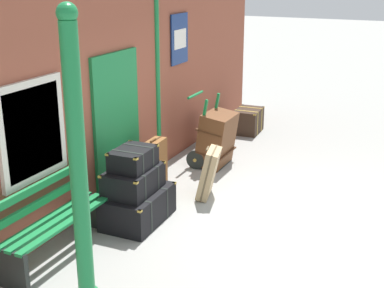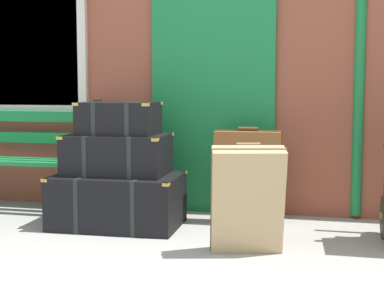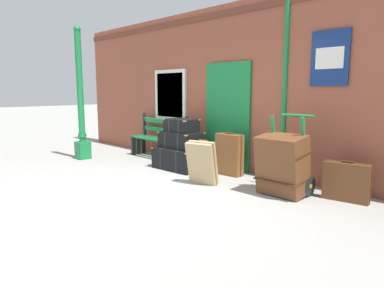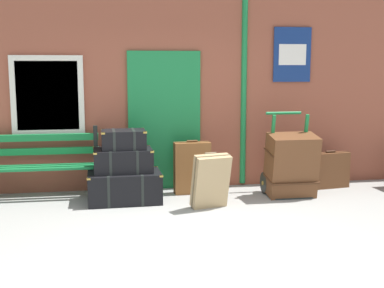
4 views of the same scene
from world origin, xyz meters
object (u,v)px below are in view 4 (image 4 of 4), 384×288
object	(u,v)px
suitcase_charcoal	(192,168)
platform_bench	(42,167)
steamer_trunk_middle	(123,160)
porters_trolley	(287,176)
suitcase_umber	(330,170)
steamer_trunk_base	(124,187)
steamer_trunk_top	(124,139)
large_brown_trunk	(291,165)
suitcase_tan	(211,181)

from	to	relation	value
suitcase_charcoal	platform_bench	bearing A→B (deg)	177.21
steamer_trunk_middle	porters_trolley	xyz separation A→B (m)	(2.40, 0.01, -0.31)
suitcase_charcoal	suitcase_umber	distance (m)	2.16
steamer_trunk_base	suitcase_charcoal	size ratio (longest dim) A/B	1.28
steamer_trunk_top	steamer_trunk_base	bearing A→B (deg)	-92.84
steamer_trunk_base	porters_trolley	bearing A→B (deg)	1.30
platform_bench	steamer_trunk_top	world-z (taller)	platform_bench
steamer_trunk_base	suitcase_umber	size ratio (longest dim) A/B	1.60
porters_trolley	suitcase_charcoal	distance (m)	1.41
large_brown_trunk	steamer_trunk_base	bearing A→B (deg)	177.14
steamer_trunk_top	suitcase_umber	world-z (taller)	steamer_trunk_top
steamer_trunk_middle	large_brown_trunk	xyz separation A→B (m)	(2.40, -0.17, -0.11)
steamer_trunk_top	suitcase_charcoal	size ratio (longest dim) A/B	0.77
suitcase_tan	steamer_trunk_middle	bearing A→B (deg)	153.20
suitcase_umber	suitcase_tan	bearing A→B (deg)	-157.96
steamer_trunk_base	porters_trolley	distance (m)	2.39
suitcase_charcoal	steamer_trunk_top	bearing A→B (deg)	-164.96
porters_trolley	large_brown_trunk	world-z (taller)	porters_trolley
porters_trolley	suitcase_tan	world-z (taller)	porters_trolley
large_brown_trunk	suitcase_charcoal	size ratio (longest dim) A/B	1.16
steamer_trunk_top	suitcase_charcoal	bearing A→B (deg)	15.04
porters_trolley	suitcase_umber	world-z (taller)	porters_trolley
steamer_trunk_base	suitcase_charcoal	world-z (taller)	suitcase_charcoal
steamer_trunk_middle	platform_bench	bearing A→B (deg)	161.63
steamer_trunk_base	porters_trolley	world-z (taller)	porters_trolley
suitcase_tan	suitcase_charcoal	size ratio (longest dim) A/B	0.94
steamer_trunk_base	steamer_trunk_middle	bearing A→B (deg)	105.21
steamer_trunk_middle	suitcase_charcoal	size ratio (longest dim) A/B	1.03
steamer_trunk_middle	porters_trolley	distance (m)	2.42
steamer_trunk_middle	suitcase_umber	bearing A→B (deg)	4.61
porters_trolley	platform_bench	bearing A→B (deg)	174.01
platform_bench	steamer_trunk_top	size ratio (longest dim) A/B	2.57
platform_bench	steamer_trunk_middle	xyz separation A→B (m)	(1.14, -0.38, 0.14)
steamer_trunk_middle	suitcase_charcoal	xyz separation A→B (m)	(1.02, 0.27, -0.20)
platform_bench	porters_trolley	bearing A→B (deg)	-5.99
steamer_trunk_top	suitcase_umber	distance (m)	3.23
large_brown_trunk	suitcase_tan	size ratio (longest dim) A/B	1.24
porters_trolley	steamer_trunk_top	bearing A→B (deg)	-179.89
porters_trolley	large_brown_trunk	size ratio (longest dim) A/B	1.29
steamer_trunk_base	steamer_trunk_middle	world-z (taller)	steamer_trunk_middle
steamer_trunk_middle	large_brown_trunk	size ratio (longest dim) A/B	0.89
steamer_trunk_base	steamer_trunk_top	xyz separation A→B (m)	(0.00, 0.05, 0.66)
steamer_trunk_base	large_brown_trunk	size ratio (longest dim) A/B	1.10
steamer_trunk_middle	steamer_trunk_top	bearing A→B (deg)	12.44
porters_trolley	suitcase_umber	bearing A→B (deg)	17.60
steamer_trunk_middle	porters_trolley	bearing A→B (deg)	0.19
porters_trolley	suitcase_tan	distance (m)	1.39
steamer_trunk_top	suitcase_tan	bearing A→B (deg)	-27.24
suitcase_tan	porters_trolley	bearing A→B (deg)	24.66
large_brown_trunk	suitcase_umber	xyz separation A→B (m)	(0.78, 0.42, -0.19)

